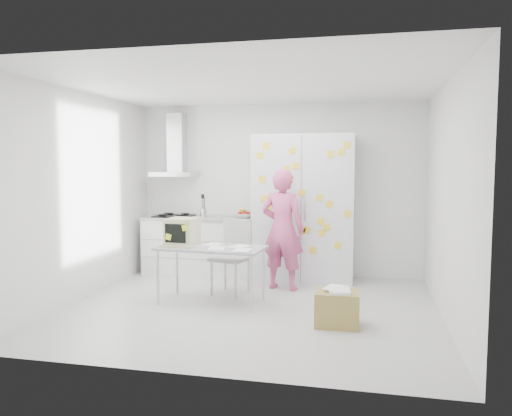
% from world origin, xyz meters
% --- Properties ---
extents(floor, '(4.50, 4.00, 0.02)m').
position_xyz_m(floor, '(0.00, 0.00, -0.01)').
color(floor, silver).
rests_on(floor, ground).
extents(walls, '(4.52, 4.01, 2.70)m').
position_xyz_m(walls, '(0.00, 0.72, 1.35)').
color(walls, white).
rests_on(walls, ground).
extents(ceiling, '(4.50, 4.00, 0.02)m').
position_xyz_m(ceiling, '(0.00, 0.00, 2.70)').
color(ceiling, white).
rests_on(ceiling, walls).
extents(counter_run, '(1.84, 0.63, 1.28)m').
position_xyz_m(counter_run, '(-1.20, 1.70, 0.47)').
color(counter_run, white).
rests_on(counter_run, ground).
extents(range_hood, '(0.70, 0.48, 1.01)m').
position_xyz_m(range_hood, '(-1.65, 1.84, 1.96)').
color(range_hood, silver).
rests_on(range_hood, walls).
extents(tall_cabinet, '(1.50, 0.68, 2.20)m').
position_xyz_m(tall_cabinet, '(0.45, 1.67, 1.10)').
color(tall_cabinet, silver).
rests_on(tall_cabinet, ground).
extents(person, '(0.69, 0.52, 1.70)m').
position_xyz_m(person, '(0.23, 1.03, 0.85)').
color(person, '#D25186').
rests_on(person, ground).
extents(desk, '(1.38, 0.76, 1.06)m').
position_xyz_m(desk, '(-0.80, 0.20, 0.81)').
color(desk, '#A8ABB3').
rests_on(desk, ground).
extents(chair, '(0.55, 0.55, 1.01)m').
position_xyz_m(chair, '(-0.39, 0.68, 0.57)').
color(chair, '#ACABA9').
rests_on(chair, ground).
extents(cardboard_box, '(0.48, 0.39, 0.42)m').
position_xyz_m(cardboard_box, '(1.08, -0.44, 0.20)').
color(cardboard_box, '#A89149').
rests_on(cardboard_box, ground).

